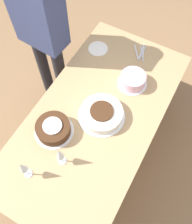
% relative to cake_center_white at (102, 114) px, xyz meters
% --- Properties ---
extents(ground_plane, '(12.00, 12.00, 0.00)m').
position_rel_cake_center_white_xyz_m(ground_plane, '(0.01, -0.04, -0.77)').
color(ground_plane, '#8E6B47').
extents(dining_table, '(1.78, 0.90, 0.73)m').
position_rel_cake_center_white_xyz_m(dining_table, '(0.01, -0.04, -0.14)').
color(dining_table, tan).
rests_on(dining_table, ground_plane).
extents(cake_center_white, '(0.35, 0.35, 0.09)m').
position_rel_cake_center_white_xyz_m(cake_center_white, '(0.00, 0.00, 0.00)').
color(cake_center_white, white).
rests_on(cake_center_white, dining_table).
extents(cake_front_chocolate, '(0.29, 0.29, 0.10)m').
position_rel_cake_center_white_xyz_m(cake_front_chocolate, '(0.28, -0.24, 0.01)').
color(cake_front_chocolate, white).
rests_on(cake_front_chocolate, dining_table).
extents(cake_back_decorated, '(0.24, 0.24, 0.10)m').
position_rel_cake_center_white_xyz_m(cake_back_decorated, '(-0.38, 0.07, 0.01)').
color(cake_back_decorated, white).
rests_on(cake_back_decorated, dining_table).
extents(wine_glass_near, '(0.06, 0.06, 0.21)m').
position_rel_cake_center_white_xyz_m(wine_glass_near, '(0.44, -0.07, 0.10)').
color(wine_glass_near, silver).
rests_on(wine_glass_near, dining_table).
extents(wine_glass_far, '(0.06, 0.06, 0.22)m').
position_rel_cake_center_white_xyz_m(wine_glass_far, '(0.62, -0.22, 0.12)').
color(wine_glass_far, silver).
rests_on(wine_glass_far, dining_table).
extents(dessert_plate_left, '(0.17, 0.17, 0.01)m').
position_rel_cake_center_white_xyz_m(dessert_plate_left, '(-0.57, -0.34, -0.04)').
color(dessert_plate_left, white).
rests_on(dessert_plate_left, dining_table).
extents(fork_pile, '(0.19, 0.15, 0.01)m').
position_rel_cake_center_white_xyz_m(fork_pile, '(-0.71, 0.00, -0.03)').
color(fork_pile, silver).
rests_on(fork_pile, dining_table).
extents(person_cutting, '(0.25, 0.41, 1.69)m').
position_rel_cake_center_white_xyz_m(person_cutting, '(-0.36, -0.75, 0.25)').
color(person_cutting, '#232328').
rests_on(person_cutting, ground_plane).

